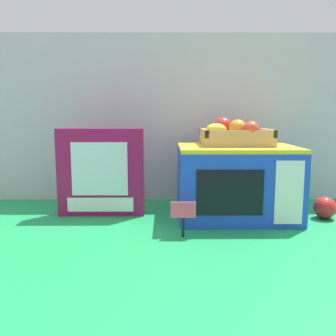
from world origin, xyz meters
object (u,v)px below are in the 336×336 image
(toy_microwave, at_px, (236,181))
(price_sign, at_px, (183,214))
(cookie_set_box, at_px, (101,172))
(food_groups_crate, at_px, (234,136))
(loose_toy_apple, at_px, (325,208))

(toy_microwave, distance_m, price_sign, 0.29)
(cookie_set_box, bearing_deg, food_groups_crate, -1.11)
(loose_toy_apple, bearing_deg, cookie_set_box, 175.75)
(price_sign, distance_m, loose_toy_apple, 0.50)
(toy_microwave, bearing_deg, food_groups_crate, 125.39)
(food_groups_crate, height_order, cookie_set_box, food_groups_crate)
(toy_microwave, xyz_separation_m, loose_toy_apple, (0.29, -0.04, -0.08))
(cookie_set_box, bearing_deg, price_sign, -41.30)
(food_groups_crate, xyz_separation_m, price_sign, (-0.18, -0.22, -0.20))
(toy_microwave, distance_m, cookie_set_box, 0.45)
(toy_microwave, height_order, cookie_set_box, cookie_set_box)
(toy_microwave, xyz_separation_m, price_sign, (-0.18, -0.21, -0.05))
(price_sign, bearing_deg, food_groups_crate, 51.72)
(food_groups_crate, bearing_deg, loose_toy_apple, -8.89)
(cookie_set_box, height_order, loose_toy_apple, cookie_set_box)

